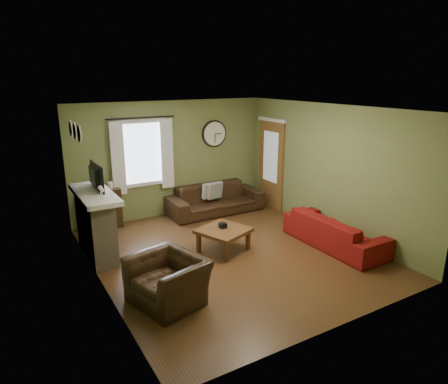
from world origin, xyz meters
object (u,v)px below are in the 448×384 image
bookshelf (104,209)px  sofa_brown (215,199)px  armchair (168,280)px  sofa_red (335,231)px  coffee_table (224,240)px

bookshelf → sofa_brown: size_ratio=0.38×
armchair → sofa_brown: bearing=125.6°
bookshelf → sofa_red: 4.71m
bookshelf → armchair: bookshelf is taller
sofa_brown → armchair: 3.94m
bookshelf → sofa_red: bookshelf is taller
bookshelf → coffee_table: bookshelf is taller
armchair → sofa_red: bearing=78.2°
armchair → coffee_table: (1.54, 1.08, -0.12)m
sofa_brown → coffee_table: size_ratio=2.79×
sofa_brown → sofa_red: sofa_brown is taller
sofa_red → coffee_table: 2.11m
coffee_table → sofa_brown: bearing=64.8°
armchair → bookshelf: bearing=165.4°
bookshelf → sofa_brown: bearing=-6.5°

